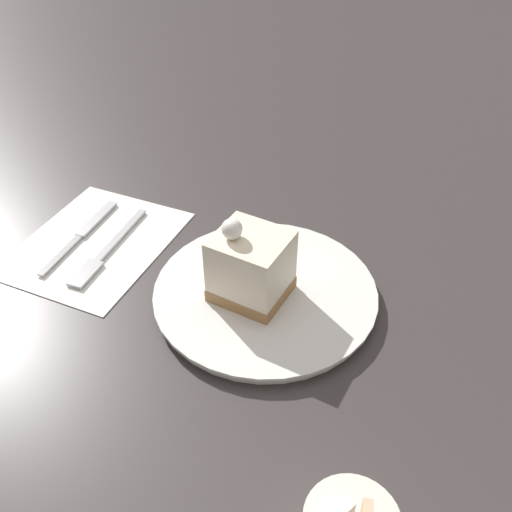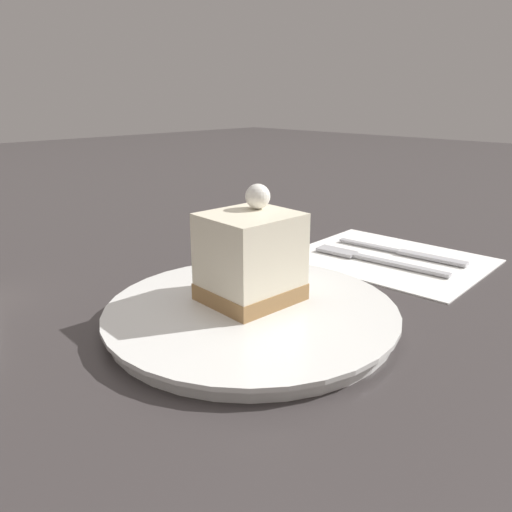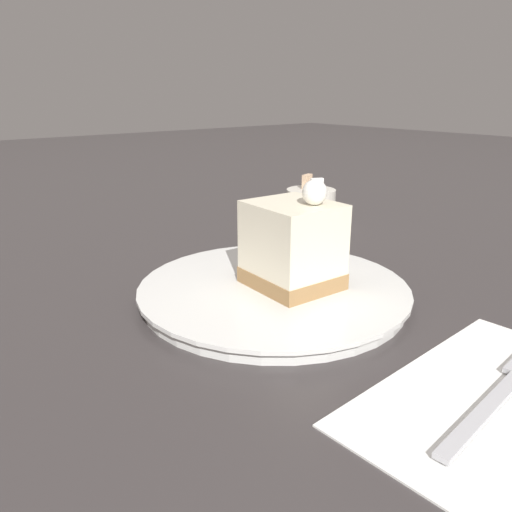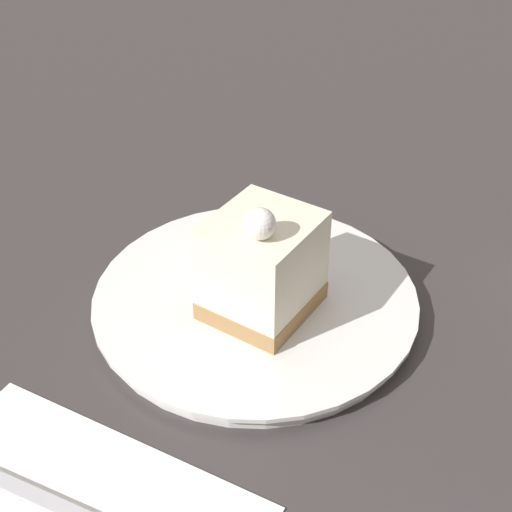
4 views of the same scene
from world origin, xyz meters
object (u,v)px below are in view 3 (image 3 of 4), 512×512
cake_slice (293,244)px  fork (509,386)px  plate (273,291)px  sugar_bowl (311,206)px

cake_slice → fork: bearing=4.6°
plate → sugar_bowl: (-0.19, 0.24, 0.02)m
plate → cake_slice: 0.05m
plate → sugar_bowl: sugar_bowl is taller
plate → sugar_bowl: size_ratio=3.52×
fork → sugar_bowl: bearing=146.4°
plate → cake_slice: (0.01, 0.01, 0.05)m
cake_slice → sugar_bowl: (-0.20, 0.23, -0.03)m
plate → cake_slice: bearing=47.3°
plate → sugar_bowl: 0.31m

